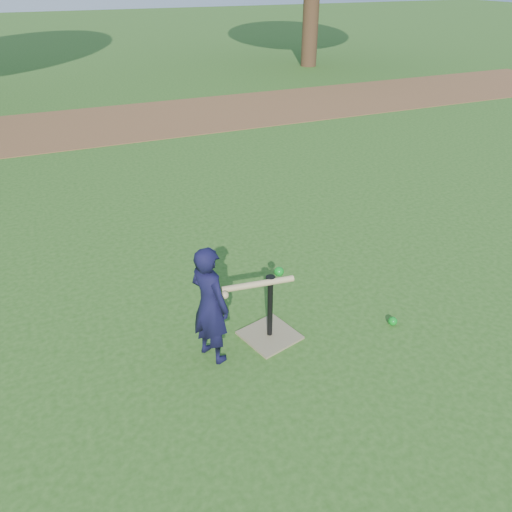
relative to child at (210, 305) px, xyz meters
name	(u,v)px	position (x,y,z in m)	size (l,w,h in m)	color
ground	(309,325)	(0.93, 0.03, -0.51)	(80.00, 80.00, 0.00)	#285116
dirt_strip	(137,121)	(0.93, 7.53, -0.50)	(24.00, 3.00, 0.01)	brown
child	(210,305)	(0.00, 0.00, 0.00)	(0.37, 0.24, 1.02)	black
wiffle_ball_ground	(393,321)	(1.62, -0.26, -0.47)	(0.08, 0.08, 0.08)	#0C861B
batting_tee	(270,326)	(0.54, 0.03, -0.40)	(0.53, 0.53, 0.61)	#877756
swing_action	(259,282)	(0.43, 0.02, 0.08)	(0.63, 0.17, 0.11)	tan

